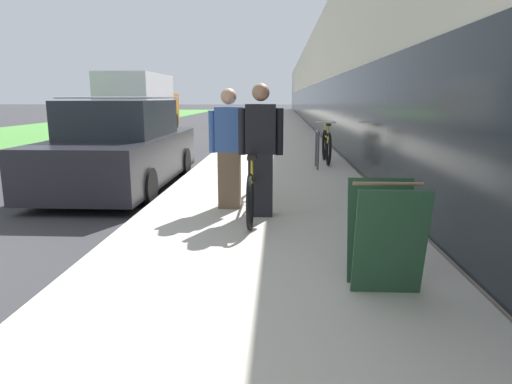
% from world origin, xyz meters
% --- Properties ---
extents(sidewalk_slab, '(3.60, 70.00, 0.14)m').
position_xyz_m(sidewalk_slab, '(4.97, 21.00, 0.07)').
color(sidewalk_slab, '#BCB5A5').
rests_on(sidewalk_slab, ground).
extents(storefront_facade, '(10.01, 70.00, 5.18)m').
position_xyz_m(storefront_facade, '(11.80, 29.00, 2.59)').
color(storefront_facade, beige).
rests_on(storefront_facade, ground).
extents(lawn_strip, '(7.21, 70.00, 0.03)m').
position_xyz_m(lawn_strip, '(-7.18, 25.00, 0.01)').
color(lawn_strip, '#478438').
rests_on(lawn_strip, ground).
extents(tandem_bicycle, '(0.52, 2.79, 0.85)m').
position_xyz_m(tandem_bicycle, '(4.78, 2.55, 0.51)').
color(tandem_bicycle, black).
rests_on(tandem_bicycle, sidewalk_slab).
extents(person_rider, '(0.59, 0.23, 1.74)m').
position_xyz_m(person_rider, '(4.88, 2.19, 1.02)').
color(person_rider, black).
rests_on(person_rider, sidewalk_slab).
extents(person_bystander, '(0.57, 0.22, 1.68)m').
position_xyz_m(person_bystander, '(4.41, 2.61, 0.99)').
color(person_bystander, brown).
rests_on(person_bystander, sidewalk_slab).
extents(bike_rack_hoop, '(0.05, 0.60, 0.84)m').
position_xyz_m(bike_rack_hoop, '(5.96, 6.44, 0.66)').
color(bike_rack_hoop, '#4C4C51').
rests_on(bike_rack_hoop, sidewalk_slab).
extents(cruiser_bike_nearest, '(0.52, 1.76, 0.97)m').
position_xyz_m(cruiser_bike_nearest, '(6.26, 7.36, 0.55)').
color(cruiser_bike_nearest, black).
rests_on(cruiser_bike_nearest, sidewalk_slab).
extents(sandwich_board_sign, '(0.56, 0.56, 0.90)m').
position_xyz_m(sandwich_board_sign, '(5.99, -0.15, 0.59)').
color(sandwich_board_sign, '#23472D').
rests_on(sandwich_board_sign, sidewalk_slab).
extents(parked_sedan_curbside, '(1.98, 4.78, 1.72)m').
position_xyz_m(parked_sedan_curbside, '(2.12, 4.76, 0.74)').
color(parked_sedan_curbside, black).
rests_on(parked_sedan_curbside, ground).
extents(moving_truck, '(2.52, 6.82, 2.82)m').
position_xyz_m(moving_truck, '(-1.84, 19.10, 1.43)').
color(moving_truck, orange).
rests_on(moving_truck, ground).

